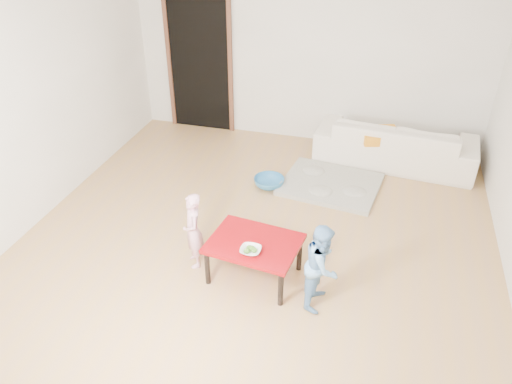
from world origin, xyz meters
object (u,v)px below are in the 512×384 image
at_px(sofa, 395,142).
at_px(red_table, 254,259).
at_px(child_pink, 193,231).
at_px(basin, 269,182).
at_px(child_blue, 322,266).
at_px(bowl, 251,251).

relative_size(sofa, red_table, 2.49).
xyz_separation_m(child_pink, basin, (0.35, 1.65, -0.34)).
bearing_deg(red_table, basin, 99.32).
height_order(red_table, basin, red_table).
bearing_deg(basin, red_table, -80.68).
height_order(child_blue, basin, child_blue).
xyz_separation_m(sofa, basin, (-1.49, -1.07, -0.24)).
height_order(sofa, bowl, sofa).
distance_m(sofa, child_blue, 2.97).
relative_size(child_pink, basin, 2.10).
bearing_deg(child_pink, red_table, 56.67).
height_order(sofa, basin, sofa).
distance_m(sofa, basin, 1.85).
xyz_separation_m(sofa, child_blue, (-0.54, -2.92, 0.12)).
relative_size(red_table, bowl, 4.40).
relative_size(sofa, child_pink, 2.59).
relative_size(sofa, bowl, 10.94).
bearing_deg(red_table, child_pink, 177.25).
bearing_deg(child_blue, basin, 34.14).
relative_size(red_table, basin, 2.18).
relative_size(sofa, basin, 5.42).
bearing_deg(bowl, child_pink, 163.20).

